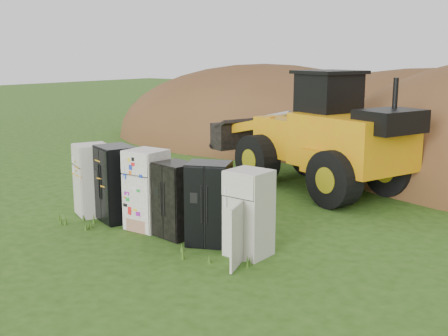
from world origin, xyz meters
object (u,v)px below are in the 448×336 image
at_px(fridge_open_door, 249,213).
at_px(wheel_loader, 307,128).
at_px(fridge_dark_mid, 176,200).
at_px(fridge_leftmost, 93,180).
at_px(fridge_sticker, 147,190).
at_px(fridge_black_right, 209,204).
at_px(fridge_black_side, 116,184).

bearing_deg(fridge_open_door, wheel_loader, 110.39).
bearing_deg(fridge_dark_mid, fridge_leftmost, -172.42).
bearing_deg(fridge_sticker, fridge_black_right, -1.69).
bearing_deg(wheel_loader, fridge_black_right, -61.02).
height_order(fridge_sticker, fridge_open_door, fridge_sticker).
bearing_deg(fridge_open_door, fridge_black_right, 178.61).
height_order(fridge_black_side, fridge_sticker, fridge_sticker).
distance_m(fridge_black_side, fridge_black_right, 2.94).
bearing_deg(wheel_loader, fridge_black_side, -87.25).
bearing_deg(fridge_black_right, fridge_open_door, -27.60).
xyz_separation_m(fridge_sticker, fridge_black_right, (1.86, 0.04, -0.04)).
distance_m(fridge_leftmost, fridge_sticker, 1.95).
xyz_separation_m(fridge_leftmost, fridge_open_door, (4.90, -0.01, -0.03)).
height_order(fridge_black_side, fridge_dark_mid, fridge_black_side).
bearing_deg(fridge_black_side, fridge_open_door, 18.54).
relative_size(fridge_leftmost, fridge_black_right, 1.02).
relative_size(fridge_black_side, fridge_black_right, 1.04).
height_order(fridge_sticker, fridge_dark_mid, fridge_sticker).
bearing_deg(fridge_black_side, fridge_sticker, 18.03).
bearing_deg(fridge_leftmost, fridge_open_door, 24.29).
xyz_separation_m(fridge_black_right, wheel_loader, (-1.10, 6.29, 0.90)).
distance_m(fridge_black_right, fridge_open_door, 1.10).
xyz_separation_m(fridge_black_side, fridge_black_right, (2.94, 0.02, -0.04)).
height_order(fridge_black_side, fridge_open_door, fridge_black_side).
bearing_deg(fridge_sticker, wheel_loader, 80.43).
bearing_deg(fridge_open_door, fridge_sticker, -179.04).
height_order(fridge_leftmost, fridge_black_side, fridge_black_side).
height_order(fridge_leftmost, fridge_dark_mid, fridge_leftmost).
bearing_deg(fridge_leftmost, fridge_black_side, 25.76).
xyz_separation_m(fridge_black_side, fridge_sticker, (1.09, -0.02, 0.01)).
bearing_deg(fridge_open_door, fridge_dark_mid, -178.73).
bearing_deg(fridge_dark_mid, fridge_black_right, 11.08).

